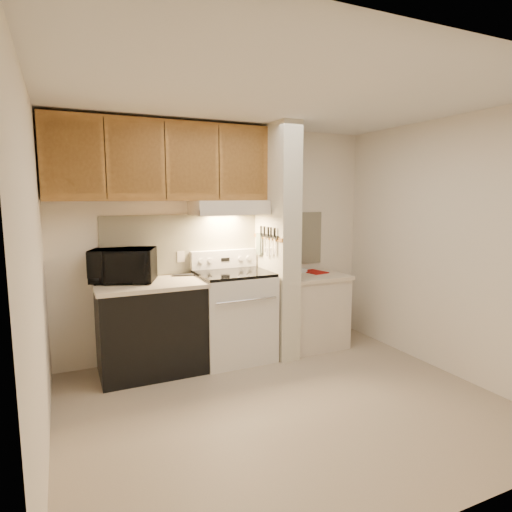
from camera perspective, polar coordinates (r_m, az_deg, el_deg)
floor at (r=3.83m, az=3.86°, el=-19.12°), size 3.60×3.60×0.00m
ceiling at (r=3.49m, az=4.28°, el=20.43°), size 3.60×3.60×0.00m
wall_back at (r=4.81m, az=-4.56°, el=2.06°), size 3.60×2.50×0.02m
wall_left at (r=3.04m, az=-27.30°, el=-2.33°), size 0.02×3.00×2.50m
wall_right at (r=4.59m, az=24.19°, el=1.09°), size 0.02×3.00×2.50m
backsplash at (r=4.80m, az=-4.51°, el=1.87°), size 2.60×0.02×0.63m
range_body at (r=4.64m, az=-2.97°, el=-8.09°), size 0.76×0.65×0.92m
oven_window at (r=4.35m, az=-1.41°, el=-8.65°), size 0.50×0.01×0.30m
oven_handle at (r=4.26m, az=-1.22°, el=-5.95°), size 0.65×0.02×0.02m
cooktop at (r=4.53m, az=-3.01°, el=-2.31°), size 0.74×0.64×0.03m
range_backguard at (r=4.78m, az=-4.29°, el=-0.39°), size 0.76×0.08×0.20m
range_display at (r=4.74m, az=-4.11°, el=-0.46°), size 0.10×0.01×0.04m
range_knob_left_outer at (r=4.65m, az=-7.33°, el=-0.68°), size 0.05×0.02×0.05m
range_knob_left_inner at (r=4.68m, az=-6.16°, el=-0.60°), size 0.05×0.02×0.05m
range_knob_right_inner at (r=4.80m, az=-2.09°, el=-0.33°), size 0.05×0.02×0.05m
range_knob_right_outer at (r=4.84m, az=-0.99°, el=-0.26°), size 0.05×0.02×0.05m
dishwasher_front at (r=4.42m, az=-13.81°, el=-9.47°), size 1.00×0.63×0.87m
left_countertop at (r=4.31m, az=-14.01°, el=-3.69°), size 1.04×0.67×0.04m
spoon_rest at (r=4.58m, az=-9.58°, el=-2.51°), size 0.26×0.14×0.02m
teal_jar at (r=4.52m, az=-13.94°, el=-2.21°), size 0.12×0.12×0.11m
outlet at (r=4.66m, az=-9.98°, el=-0.08°), size 0.08×0.01×0.12m
microwave at (r=4.38m, az=-17.26°, el=-1.19°), size 0.70×0.58×0.33m
partition_pillar at (r=4.69m, az=2.78°, el=1.93°), size 0.22×0.70×2.50m
pillar_trim at (r=4.64m, az=1.51°, el=2.48°), size 0.01×0.70×0.04m
knife_strip at (r=4.59m, az=1.72°, el=2.67°), size 0.02×0.42×0.04m
knife_blade_a at (r=4.45m, az=2.49°, el=1.21°), size 0.01×0.03×0.16m
knife_handle_a at (r=4.43m, az=2.52°, el=3.13°), size 0.02×0.02×0.10m
knife_blade_b at (r=4.52m, az=2.02°, el=1.19°), size 0.01×0.04×0.18m
knife_handle_b at (r=4.51m, az=2.01°, el=3.22°), size 0.02×0.02×0.10m
knife_blade_c at (r=4.60m, az=1.54°, el=1.19°), size 0.01×0.04×0.20m
knife_handle_c at (r=4.57m, az=1.66°, el=3.28°), size 0.02×0.02×0.10m
knife_blade_d at (r=4.65m, az=1.22°, el=1.51°), size 0.01×0.04×0.16m
knife_handle_d at (r=4.65m, az=1.15°, el=3.37°), size 0.02×0.02×0.10m
knife_blade_e at (r=4.74m, az=0.67°, el=1.52°), size 0.01×0.04×0.18m
knife_handle_e at (r=4.73m, az=0.67°, el=3.45°), size 0.02×0.02×0.10m
oven_mitt at (r=4.79m, az=0.44°, el=1.64°), size 0.03×0.10×0.24m
right_cab_base at (r=5.08m, az=7.36°, el=-7.37°), size 0.70×0.60×0.81m
right_countertop at (r=4.98m, az=7.45°, el=-2.66°), size 0.74×0.64×0.04m
red_folder at (r=5.11m, az=7.79°, el=-2.11°), size 0.26×0.32×0.01m
white_box at (r=5.10m, az=5.91°, el=-1.92°), size 0.17×0.14×0.04m
range_hood at (r=4.58m, az=-3.66°, el=6.47°), size 0.78×0.44×0.15m
hood_lip at (r=4.38m, az=-2.66°, el=5.82°), size 0.78×0.04×0.06m
upper_cabinets at (r=4.43m, az=-12.48°, el=12.20°), size 2.18×0.33×0.77m
cab_door_a at (r=4.17m, az=-23.27°, el=12.02°), size 0.46×0.01×0.63m
cab_gap_a at (r=4.19m, az=-19.46°, el=12.19°), size 0.01×0.01×0.73m
cab_door_b at (r=4.22m, az=-15.70°, el=12.31°), size 0.46×0.01×0.63m
cab_gap_b at (r=4.28m, az=-12.01°, el=12.38°), size 0.01×0.01×0.73m
cab_door_c at (r=4.35m, az=-8.42°, el=12.39°), size 0.46×0.01×0.63m
cab_gap_c at (r=4.43m, az=-4.95°, el=12.36°), size 0.01×0.01×0.73m
cab_door_d at (r=4.53m, az=-1.64°, el=12.29°), size 0.46×0.01×0.63m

